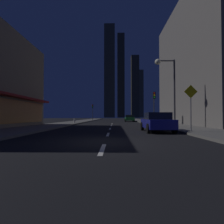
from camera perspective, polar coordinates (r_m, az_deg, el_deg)
The scene contains 16 objects.
ground_plane at distance 40.38m, azimuth 0.29°, elevation -3.08°, with size 78.00×136.00×0.10m, color black.
sidewalk_right at distance 40.90m, azimuth 10.15°, elevation -2.86°, with size 4.00×76.00×0.15m, color #605E59.
sidewalk_left at distance 41.05m, azimuth -9.54°, elevation -2.86°, with size 4.00×76.00×0.15m, color #605E59.
lane_marking_center at distance 16.80m, azimuth -0.59°, elevation -5.33°, with size 0.16×23.00×0.01m.
building_apartment_right at distance 29.02m, azimuth 30.74°, elevation 13.12°, with size 11.00×20.00×16.66m, color slate.
skyscraper_distant_tall at distance 157.25m, azimuth -0.79°, elevation 12.82°, with size 8.95×7.99×79.26m, color #403C30.
skyscraper_distant_mid at distance 157.57m, azimuth 2.84°, elevation 11.38°, with size 6.00×8.12×71.73m, color #343227.
skyscraper_distant_short at distance 139.73m, azimuth 7.33°, elevation 7.95°, with size 5.84×6.17×47.43m, color #363328.
skyscraper_distant_slender at distance 162.48m, azimuth 8.81°, elevation 5.67°, with size 5.75×7.82×41.89m, color #524D3D.
car_parked_near at distance 13.92m, azimuth 14.06°, elevation -3.09°, with size 1.98×4.24×1.45m.
car_parked_far at distance 38.91m, azimuth 5.57°, elevation -1.97°, with size 1.98×4.24×1.45m.
fire_hydrant_far_left at distance 28.62m, azimuth -11.90°, elevation -2.76°, with size 0.42×0.30×0.65m.
traffic_light_near_right at distance 23.72m, azimuth 13.25°, elevation 3.57°, with size 0.32×0.48×4.20m.
traffic_light_far_left at distance 48.12m, azimuth -6.18°, elevation 1.07°, with size 0.32×0.48×4.20m.
street_lamp_right at distance 18.41m, azimuth 16.76°, elevation 10.91°, with size 1.96×0.56×6.58m.
pedestrian_crossing_sign at distance 13.29m, azimuth 23.77°, elevation 2.40°, with size 0.91×0.08×3.15m.
Camera 1 is at (0.44, -8.36, 1.18)m, focal length 28.74 mm.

